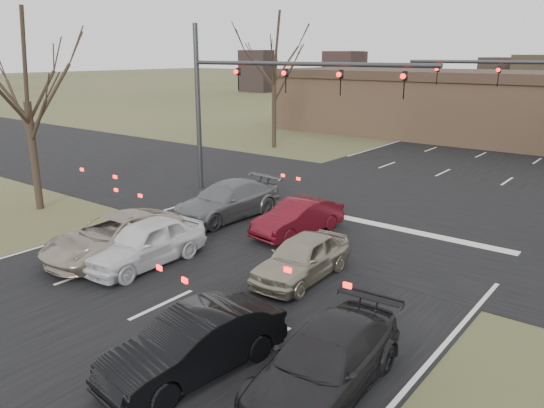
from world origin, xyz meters
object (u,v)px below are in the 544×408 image
at_px(car_grey_ahead, 227,200).
at_px(car_silver_ahead, 302,257).
at_px(car_white_sedan, 145,243).
at_px(car_charcoal_sedan, 325,361).
at_px(mast_arm_near, 249,89).
at_px(building, 542,109).
at_px(car_silver_suv, 117,236).
at_px(car_red_ahead, 298,217).
at_px(car_black_hatch, 194,344).

xyz_separation_m(car_grey_ahead, car_silver_ahead, (5.97, -3.21, -0.07)).
height_order(car_white_sedan, car_charcoal_sedan, car_white_sedan).
relative_size(mast_arm_near, car_white_sedan, 2.80).
bearing_deg(building, car_silver_suv, -100.17).
distance_m(car_white_sedan, car_charcoal_sedan, 8.46).
height_order(car_charcoal_sedan, car_red_ahead, car_charcoal_sedan).
relative_size(mast_arm_near, car_charcoal_sedan, 2.66).
bearing_deg(car_red_ahead, mast_arm_near, 156.60).
height_order(mast_arm_near, car_red_ahead, mast_arm_near).
distance_m(building, car_white_sedan, 33.71).
distance_m(mast_arm_near, car_black_hatch, 14.93).
xyz_separation_m(car_silver_suv, car_red_ahead, (3.50, 5.61, -0.06)).
relative_size(car_white_sedan, car_charcoal_sedan, 0.95).
distance_m(car_white_sedan, car_silver_ahead, 5.12).
distance_m(mast_arm_near, car_red_ahead, 7.07).
bearing_deg(car_silver_suv, mast_arm_near, 98.20).
relative_size(building, car_silver_suv, 8.30).
bearing_deg(car_silver_ahead, car_white_sedan, -157.36).
relative_size(car_grey_ahead, car_silver_ahead, 1.30).
relative_size(car_black_hatch, car_charcoal_sedan, 0.92).
bearing_deg(car_charcoal_sedan, car_silver_suv, 164.20).
relative_size(car_silver_suv, car_white_sedan, 1.18).
height_order(car_white_sedan, car_red_ahead, car_white_sedan).
bearing_deg(car_silver_ahead, building, 87.42).
bearing_deg(car_red_ahead, car_white_sedan, -103.95).
height_order(building, car_silver_suv, building).
height_order(building, car_red_ahead, building).
bearing_deg(car_white_sedan, car_grey_ahead, 102.88).
relative_size(car_charcoal_sedan, car_red_ahead, 1.16).
bearing_deg(car_silver_ahead, mast_arm_near, 136.94).
bearing_deg(mast_arm_near, building, 73.87).
bearing_deg(car_black_hatch, building, 98.93).
xyz_separation_m(mast_arm_near, car_grey_ahead, (1.23, -2.95, -4.33)).
distance_m(car_silver_suv, car_charcoal_sedan, 9.73).
bearing_deg(car_white_sedan, car_silver_ahead, 24.14).
distance_m(car_silver_suv, car_grey_ahead, 5.50).
bearing_deg(car_silver_ahead, car_silver_suv, -161.55).
relative_size(mast_arm_near, car_black_hatch, 2.89).
bearing_deg(building, car_white_sedan, -97.97).
distance_m(car_silver_suv, car_white_sedan, 1.34).
xyz_separation_m(mast_arm_near, car_silver_suv, (1.23, -8.45, -4.36)).
relative_size(building, car_red_ahead, 10.77).
distance_m(building, car_silver_ahead, 31.22).
height_order(mast_arm_near, car_grey_ahead, mast_arm_near).
xyz_separation_m(car_black_hatch, car_charcoal_sedan, (2.52, 1.17, -0.03)).
bearing_deg(car_grey_ahead, mast_arm_near, 116.24).
bearing_deg(car_white_sedan, car_charcoal_sedan, -15.76).
height_order(mast_arm_near, car_charcoal_sedan, mast_arm_near).
height_order(car_white_sedan, car_grey_ahead, car_grey_ahead).
relative_size(mast_arm_near, car_silver_suv, 2.37).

